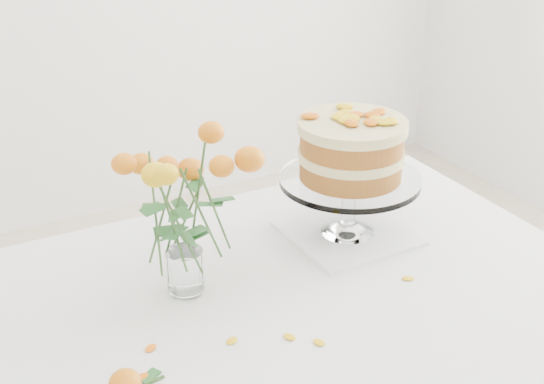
{
  "coord_description": "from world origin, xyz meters",
  "views": [
    {
      "loc": [
        -0.59,
        -1.14,
        1.61
      ],
      "look_at": [
        0.08,
        0.12,
        0.92
      ],
      "focal_mm": 50.0,
      "sensor_mm": 36.0,
      "label": 1
    }
  ],
  "objects": [
    {
      "name": "stray_petal_d",
      "position": [
        -0.26,
        -0.05,
        0.76
      ],
      "size": [
        0.03,
        0.02,
        0.0
      ],
      "primitive_type": "ellipsoid",
      "color": "yellow",
      "rests_on": "table"
    },
    {
      "name": "table",
      "position": [
        0.0,
        0.0,
        0.67
      ],
      "size": [
        1.43,
        0.93,
        0.76
      ],
      "color": "tan",
      "rests_on": "ground"
    },
    {
      "name": "stray_petal_f",
      "position": [
        0.3,
        -0.08,
        0.76
      ],
      "size": [
        0.03,
        0.02,
        0.0
      ],
      "primitive_type": "ellipsoid",
      "color": "yellow",
      "rests_on": "table"
    },
    {
      "name": "stray_petal_a",
      "position": [
        -0.12,
        -0.1,
        0.76
      ],
      "size": [
        0.03,
        0.02,
        0.0
      ],
      "primitive_type": "ellipsoid",
      "color": "yellow",
      "rests_on": "table"
    },
    {
      "name": "stray_petal_e",
      "position": [
        -0.3,
        -0.12,
        0.76
      ],
      "size": [
        0.03,
        0.02,
        0.0
      ],
      "primitive_type": "ellipsoid",
      "color": "yellow",
      "rests_on": "table"
    },
    {
      "name": "stray_petal_c",
      "position": [
        0.02,
        -0.18,
        0.76
      ],
      "size": [
        0.03,
        0.02,
        0.0
      ],
      "primitive_type": "ellipsoid",
      "color": "yellow",
      "rests_on": "table"
    },
    {
      "name": "stray_petal_b",
      "position": [
        -0.02,
        -0.14,
        0.76
      ],
      "size": [
        0.03,
        0.02,
        0.0
      ],
      "primitive_type": "ellipsoid",
      "color": "yellow",
      "rests_on": "table"
    },
    {
      "name": "loose_rose_far",
      "position": [
        -0.34,
        -0.15,
        0.78
      ],
      "size": [
        0.1,
        0.06,
        0.05
      ],
      "rotation": [
        0.0,
        0.0,
        0.12
      ],
      "color": "orange",
      "rests_on": "table"
    },
    {
      "name": "cake_stand",
      "position": [
        0.29,
        0.14,
        0.96
      ],
      "size": [
        0.32,
        0.32,
        0.29
      ],
      "rotation": [
        0.0,
        0.0,
        -0.37
      ],
      "color": "white",
      "rests_on": "napkin"
    },
    {
      "name": "rose_vase",
      "position": [
        -0.13,
        0.1,
        0.98
      ],
      "size": [
        0.26,
        0.26,
        0.38
      ],
      "rotation": [
        0.0,
        0.0,
        0.08
      ],
      "color": "white",
      "rests_on": "table"
    },
    {
      "name": "napkin",
      "position": [
        0.29,
        0.14,
        0.76
      ],
      "size": [
        0.28,
        0.28,
        0.01
      ],
      "primitive_type": "cube",
      "rotation": [
        0.0,
        0.0,
        0.03
      ],
      "color": "white",
      "rests_on": "table"
    }
  ]
}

